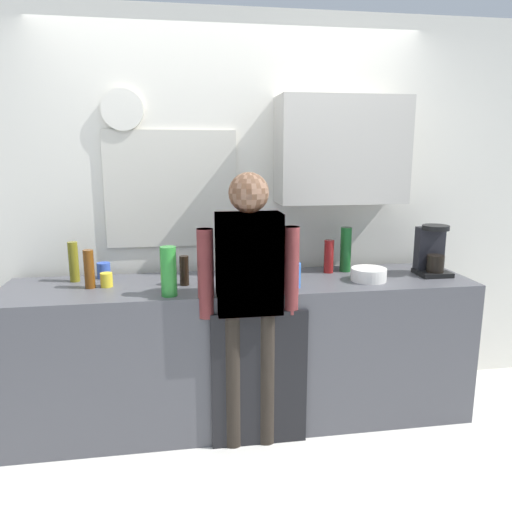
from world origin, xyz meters
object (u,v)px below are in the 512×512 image
Objects in this scene: coffee_maker at (432,252)px; bottle_dark_sauce at (184,271)px; cup_blue_mug at (104,270)px; person_at_sink at (249,290)px; bottle_clear_soda at (169,271)px; bottle_green_wine at (346,249)px; bottle_amber_beer at (89,269)px; bottle_red_vinegar at (329,256)px; bottle_olive_oil at (74,262)px; person_guest at (249,290)px; cup_yellow_cup at (107,280)px; dish_soap at (296,275)px; mixing_bowl at (369,274)px.

coffee_maker is 1.83× the size of bottle_dark_sauce.
person_at_sink reaches higher than cup_blue_mug.
bottle_clear_soda is 0.93× the size of bottle_green_wine.
cup_blue_mug is at bearing 153.75° from bottle_dark_sauce.
bottle_green_wine is at bearing 5.59° from bottle_amber_beer.
bottle_red_vinegar is at bearing 19.78° from bottle_clear_soda.
bottle_clear_soda is 1.23m from bottle_green_wine.
bottle_green_wine reaches higher than bottle_olive_oil.
person_guest is (0.35, -0.28, -0.06)m from bottle_dark_sauce.
bottle_clear_soda is 0.46m from cup_yellow_cup.
coffee_maker is 2.13m from cup_blue_mug.
bottle_green_wine is 1.67× the size of dish_soap.
bottle_amber_beer is 0.77× the size of bottle_green_wine.
person_at_sink is (0.86, -0.53, -0.02)m from cup_blue_mug.
coffee_maker reaches higher than bottle_dark_sauce.
bottle_green_wine is 1.55m from cup_yellow_cup.
bottle_amber_beer is 0.14× the size of person_guest.
person_at_sink is 0.00m from person_guest.
bottle_olive_oil is at bearing 165.12° from dish_soap.
mixing_bowl is 0.14× the size of person_guest.
coffee_maker is 1.61m from bottle_dark_sauce.
coffee_maker is at bearing 7.65° from bottle_clear_soda.
dish_soap is (-0.42, -0.34, -0.07)m from bottle_green_wine.
bottle_amber_beer is 0.92× the size of bottle_olive_oil.
bottle_green_wine is at bearing 18.64° from bottle_clear_soda.
cup_blue_mug is 1.18× the size of cup_yellow_cup.
cup_blue_mug is at bearing 78.31° from bottle_amber_beer.
bottle_amber_beer is at bearing -173.59° from cup_yellow_cup.
bottle_clear_soda is 0.52m from bottle_amber_beer.
bottle_olive_oil reaches higher than bottle_amber_beer.
cup_yellow_cup is (0.21, -0.16, -0.08)m from bottle_olive_oil.
bottle_dark_sauce is 0.97m from bottle_red_vinegar.
dish_soap is at bearing -8.62° from bottle_amber_beer.
bottle_dark_sauce is at bearing -53.91° from person_guest.
bottle_amber_beer is at bearing 153.40° from bottle_clear_soda.
bottle_clear_soda is 0.46m from person_at_sink.
bottle_clear_soda is (-0.09, -0.21, 0.05)m from bottle_dark_sauce.
bottle_green_wine is at bearing 9.63° from bottle_dark_sauce.
dish_soap is (1.21, -0.18, -0.04)m from bottle_amber_beer.
person_guest is at bearing -31.71° from cup_blue_mug.
bottle_amber_beer reaches higher than dish_soap.
bottle_dark_sauce is 0.60× the size of bottle_green_wine.
cup_yellow_cup is at bearing -77.97° from cup_blue_mug.
bottle_green_wine reaches higher than dish_soap.
bottle_clear_soda reaches higher than cup_yellow_cup.
person_guest is at bearing -24.79° from bottle_olive_oil.
bottle_green_wine is at bearing 5.54° from cup_yellow_cup.
bottle_olive_oil is (-1.75, 0.01, -0.02)m from bottle_green_wine.
person_guest is at bearing 0.00° from person_at_sink.
mixing_bowl is (1.70, -0.10, -0.07)m from bottle_amber_beer.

